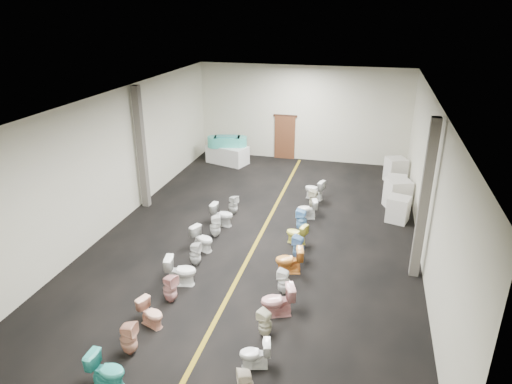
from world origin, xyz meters
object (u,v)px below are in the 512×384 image
at_px(toilet_right_10, 314,199).
at_px(toilet_left_6, 203,239).
at_px(appliance_crate_a, 398,209).
at_px(toilet_right_1, 255,354).
at_px(appliance_crate_b, 397,194).
at_px(toilet_left_1, 129,338).
at_px(toilet_right_9, 307,209).
at_px(toilet_left_2, 151,313).
at_px(toilet_right_5, 289,260).
at_px(toilet_left_3, 170,288).
at_px(toilet_right_4, 284,281).
at_px(toilet_left_0, 107,370).
at_px(toilet_left_9, 233,205).
at_px(toilet_left_4, 181,271).
at_px(display_table, 228,155).
at_px(toilet_right_11, 314,189).
at_px(toilet_left_7, 215,226).
at_px(toilet_right_7, 296,234).
at_px(toilet_right_2, 265,324).
at_px(toilet_left_5, 195,254).
at_px(toilet_left_8, 222,215).
at_px(toilet_right_8, 302,220).
at_px(appliance_crate_d, 395,170).
at_px(toilet_right_3, 278,301).
at_px(appliance_crate_c, 396,186).
at_px(toilet_right_6, 299,247).

bearing_deg(toilet_right_10, toilet_left_6, -21.42).
xyz_separation_m(appliance_crate_a, toilet_right_1, (-3.10, -8.00, -0.12)).
bearing_deg(appliance_crate_b, toilet_right_10, -164.70).
relative_size(toilet_left_1, toilet_right_9, 1.11).
distance_m(toilet_left_2, toilet_right_9, 7.23).
xyz_separation_m(appliance_crate_b, toilet_right_5, (-3.07, -5.41, -0.16)).
xyz_separation_m(toilet_left_3, toilet_right_4, (2.73, 1.08, -0.04)).
xyz_separation_m(toilet_left_0, toilet_left_1, (-0.04, 0.93, 0.02)).
bearing_deg(toilet_left_9, toilet_right_10, -44.18).
relative_size(toilet_left_4, toilet_right_10, 1.15).
height_order(display_table, toilet_right_10, display_table).
height_order(toilet_left_6, toilet_right_11, toilet_right_11).
bearing_deg(toilet_right_4, toilet_left_3, -62.44).
xyz_separation_m(toilet_left_6, toilet_right_11, (2.81, 4.85, 0.02)).
bearing_deg(toilet_right_1, toilet_left_4, -147.34).
xyz_separation_m(toilet_left_4, toilet_right_5, (2.72, 1.30, -0.03)).
relative_size(display_table, toilet_left_0, 2.51).
xyz_separation_m(display_table, toilet_left_7, (1.88, -7.25, -0.04)).
xyz_separation_m(toilet_left_1, toilet_right_7, (2.68, 5.78, -0.05)).
bearing_deg(toilet_right_2, toilet_left_5, -108.87).
relative_size(toilet_left_7, toilet_left_8, 0.97).
height_order(toilet_left_9, toilet_right_11, toilet_right_11).
bearing_deg(toilet_right_8, toilet_right_10, -178.33).
height_order(appliance_crate_d, toilet_right_10, appliance_crate_d).
bearing_deg(toilet_right_2, display_table, -134.14).
xyz_separation_m(toilet_right_2, toilet_right_3, (0.12, 0.81, 0.07)).
height_order(toilet_right_2, toilet_right_8, toilet_right_8).
height_order(toilet_left_0, toilet_right_8, toilet_right_8).
bearing_deg(toilet_right_11, toilet_right_5, 18.63).
height_order(appliance_crate_c, toilet_left_5, appliance_crate_c).
bearing_deg(appliance_crate_d, toilet_left_1, -115.55).
height_order(toilet_left_3, toilet_right_2, toilet_left_3).
xyz_separation_m(toilet_left_2, toilet_right_10, (2.80, 7.66, 0.03)).
bearing_deg(toilet_right_9, toilet_left_0, -31.37).
height_order(toilet_left_0, toilet_left_2, toilet_left_0).
bearing_deg(appliance_crate_c, toilet_right_10, -146.94).
distance_m(toilet_left_5, toilet_right_6, 3.05).
bearing_deg(toilet_right_9, toilet_right_8, -16.27).
bearing_deg(appliance_crate_a, toilet_left_0, -122.22).
bearing_deg(toilet_left_0, toilet_right_2, -50.31).
bearing_deg(toilet_right_6, toilet_right_1, 10.02).
bearing_deg(toilet_right_9, toilet_left_7, -66.21).
bearing_deg(toilet_right_9, toilet_left_6, -56.76).
height_order(display_table, toilet_left_6, display_table).
distance_m(appliance_crate_a, toilet_left_5, 7.33).
bearing_deg(toilet_left_5, toilet_right_8, -42.82).
relative_size(toilet_left_0, toilet_left_4, 0.91).
distance_m(toilet_left_0, toilet_right_2, 3.47).
bearing_deg(appliance_crate_a, appliance_crate_b, 90.00).
bearing_deg(appliance_crate_d, toilet_right_4, -108.27).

